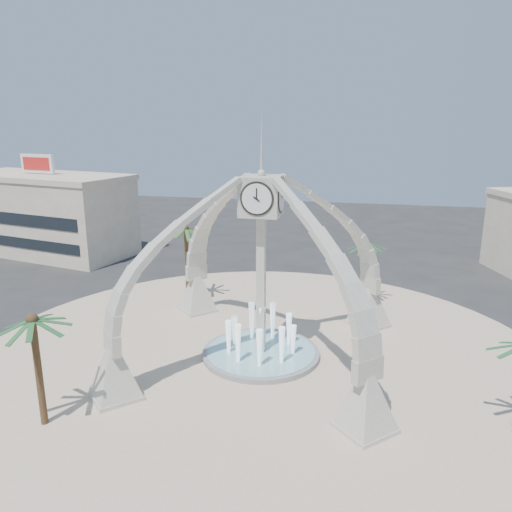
% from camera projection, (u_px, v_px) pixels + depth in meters
% --- Properties ---
extents(ground, '(140.00, 140.00, 0.00)m').
position_uv_depth(ground, '(261.00, 356.00, 34.16)').
color(ground, '#282828').
rests_on(ground, ground).
extents(plaza, '(40.00, 40.00, 0.06)m').
position_uv_depth(plaza, '(261.00, 356.00, 34.15)').
color(plaza, beige).
rests_on(plaza, ground).
extents(clock_tower, '(17.94, 17.94, 16.30)m').
position_uv_depth(clock_tower, '(261.00, 265.00, 32.48)').
color(clock_tower, beige).
rests_on(clock_tower, ground).
extents(fountain, '(8.00, 8.00, 3.62)m').
position_uv_depth(fountain, '(261.00, 353.00, 34.09)').
color(fountain, gray).
rests_on(fountain, ground).
extents(building_nw, '(23.75, 13.73, 11.90)m').
position_uv_depth(building_nw, '(43.00, 213.00, 60.56)').
color(building_nw, beige).
rests_on(building_nw, ground).
extents(palm_west, '(4.86, 4.86, 7.40)m').
position_uv_depth(palm_west, '(186.00, 229.00, 43.09)').
color(palm_west, brown).
rests_on(palm_west, ground).
extents(palm_north, '(3.93, 3.93, 6.15)m').
position_uv_depth(palm_north, '(367.00, 244.00, 42.83)').
color(palm_north, brown).
rests_on(palm_north, ground).
extents(palm_south, '(4.90, 4.90, 6.71)m').
position_uv_depth(palm_south, '(32.00, 321.00, 24.98)').
color(palm_south, brown).
rests_on(palm_south, ground).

